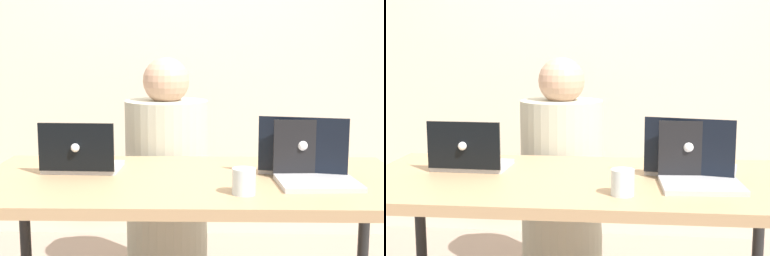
% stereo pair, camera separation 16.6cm
% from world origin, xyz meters
% --- Properties ---
extents(back_wall, '(4.50, 0.10, 2.63)m').
position_xyz_m(back_wall, '(0.00, 1.49, 1.32)').
color(back_wall, beige).
rests_on(back_wall, ground).
extents(desk, '(1.65, 0.80, 0.74)m').
position_xyz_m(desk, '(0.00, 0.00, 0.68)').
color(desk, tan).
rests_on(desk, ground).
extents(person_at_center, '(0.47, 0.47, 1.19)m').
position_xyz_m(person_at_center, '(-0.14, 0.65, 0.53)').
color(person_at_center, '#BAB8A1').
rests_on(person_at_center, ground).
extents(laptop_back_right, '(0.38, 0.31, 0.23)m').
position_xyz_m(laptop_back_right, '(0.44, 0.10, 0.79)').
color(laptop_back_right, silver).
rests_on(laptop_back_right, desk).
extents(laptop_back_left, '(0.30, 0.24, 0.21)m').
position_xyz_m(laptop_back_left, '(-0.44, 0.10, 0.79)').
color(laptop_back_left, silver).
rests_on(laptop_back_left, desk).
extents(laptop_front_right, '(0.30, 0.27, 0.22)m').
position_xyz_m(laptop_front_right, '(0.46, -0.06, 0.79)').
color(laptop_front_right, '#B6B3B5').
rests_on(laptop_front_right, desk).
extents(water_glass_right, '(0.08, 0.08, 0.09)m').
position_xyz_m(water_glass_right, '(0.18, -0.22, 0.78)').
color(water_glass_right, silver).
rests_on(water_glass_right, desk).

